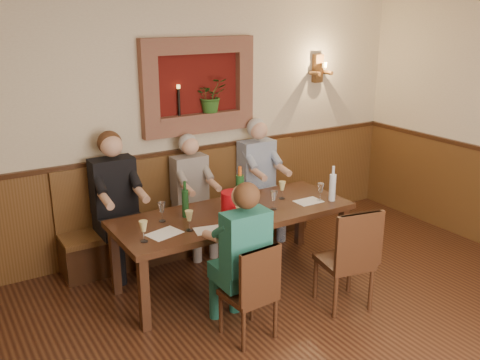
# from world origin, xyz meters

# --- Properties ---
(room_shell) EXTENTS (6.04, 6.04, 2.82)m
(room_shell) POSITION_xyz_m (0.00, 0.00, 1.89)
(room_shell) COLOR beige
(room_shell) RESTS_ON ground
(wainscoting) EXTENTS (6.02, 6.02, 1.15)m
(wainscoting) POSITION_xyz_m (0.00, -0.00, 0.59)
(wainscoting) COLOR #553618
(wainscoting) RESTS_ON ground
(wall_niche) EXTENTS (1.36, 0.30, 1.06)m
(wall_niche) POSITION_xyz_m (0.24, 2.94, 1.81)
(wall_niche) COLOR #500F0B
(wall_niche) RESTS_ON ground
(wall_sconce) EXTENTS (0.25, 0.20, 0.35)m
(wall_sconce) POSITION_xyz_m (1.90, 2.93, 1.94)
(wall_sconce) COLOR #553618
(wall_sconce) RESTS_ON ground
(dining_table) EXTENTS (2.40, 0.90, 0.75)m
(dining_table) POSITION_xyz_m (0.00, 1.85, 0.68)
(dining_table) COLOR #361E10
(dining_table) RESTS_ON ground
(bench) EXTENTS (3.00, 0.45, 1.11)m
(bench) POSITION_xyz_m (0.00, 2.79, 0.33)
(bench) COLOR #381E0F
(bench) RESTS_ON ground
(chair_near_left) EXTENTS (0.41, 0.41, 0.87)m
(chair_near_left) POSITION_xyz_m (-0.41, 0.93, 0.25)
(chair_near_left) COLOR #361E10
(chair_near_left) RESTS_ON ground
(chair_near_right) EXTENTS (0.51, 0.51, 0.98)m
(chair_near_right) POSITION_xyz_m (0.62, 0.89, 0.29)
(chair_near_right) COLOR #361E10
(chair_near_right) RESTS_ON ground
(person_bench_left) EXTENTS (0.45, 0.55, 1.50)m
(person_bench_left) POSITION_xyz_m (-0.91, 2.69, 0.62)
(person_bench_left) COLOR black
(person_bench_left) RESTS_ON ground
(person_bench_mid) EXTENTS (0.39, 0.48, 1.36)m
(person_bench_mid) POSITION_xyz_m (-0.03, 2.69, 0.56)
(person_bench_mid) COLOR #635D5B
(person_bench_mid) RESTS_ON ground
(person_bench_right) EXTENTS (0.43, 0.53, 1.44)m
(person_bench_right) POSITION_xyz_m (0.87, 2.69, 0.60)
(person_bench_right) COLOR navy
(person_bench_right) RESTS_ON ground
(person_chair_front) EXTENTS (0.39, 0.48, 1.37)m
(person_chair_front) POSITION_xyz_m (-0.41, 1.07, 0.56)
(person_chair_front) COLOR #195559
(person_chair_front) RESTS_ON ground
(spittoon_bucket) EXTENTS (0.29, 0.29, 0.26)m
(spittoon_bucket) POSITION_xyz_m (-0.09, 1.73, 0.88)
(spittoon_bucket) COLOR #B30B13
(spittoon_bucket) RESTS_ON dining_table
(wine_bottle_green_a) EXTENTS (0.09, 0.09, 0.45)m
(wine_bottle_green_a) POSITION_xyz_m (0.08, 1.87, 0.94)
(wine_bottle_green_a) COLOR #19471E
(wine_bottle_green_a) RESTS_ON dining_table
(wine_bottle_green_b) EXTENTS (0.08, 0.08, 0.36)m
(wine_bottle_green_b) POSITION_xyz_m (-0.47, 1.98, 0.90)
(wine_bottle_green_b) COLOR #19471E
(wine_bottle_green_b) RESTS_ON dining_table
(water_bottle) EXTENTS (0.09, 0.09, 0.37)m
(water_bottle) POSITION_xyz_m (1.04, 1.60, 0.90)
(water_bottle) COLOR silver
(water_bottle) RESTS_ON dining_table
(tasting_sheet_a) EXTENTS (0.34, 0.28, 0.00)m
(tasting_sheet_a) POSITION_xyz_m (-0.81, 1.71, 0.75)
(tasting_sheet_a) COLOR white
(tasting_sheet_a) RESTS_ON dining_table
(tasting_sheet_b) EXTENTS (0.29, 0.22, 0.00)m
(tasting_sheet_b) POSITION_xyz_m (0.05, 1.80, 0.75)
(tasting_sheet_b) COLOR white
(tasting_sheet_b) RESTS_ON dining_table
(tasting_sheet_c) EXTENTS (0.28, 0.20, 0.00)m
(tasting_sheet_c) POSITION_xyz_m (0.82, 1.70, 0.75)
(tasting_sheet_c) COLOR white
(tasting_sheet_c) RESTS_ON dining_table
(tasting_sheet_d) EXTENTS (0.30, 0.25, 0.00)m
(tasting_sheet_d) POSITION_xyz_m (-0.43, 1.57, 0.75)
(tasting_sheet_d) COLOR white
(tasting_sheet_d) RESTS_ON dining_table
(wine_glass_0) EXTENTS (0.08, 0.08, 0.19)m
(wine_glass_0) POSITION_xyz_m (-0.14, 1.52, 0.85)
(wine_glass_0) COLOR #CFC47B
(wine_glass_0) RESTS_ON dining_table
(wine_glass_1) EXTENTS (0.08, 0.08, 0.19)m
(wine_glass_1) POSITION_xyz_m (0.26, 1.92, 0.85)
(wine_glass_1) COLOR #CFC47B
(wine_glass_1) RESTS_ON dining_table
(wine_glass_2) EXTENTS (0.08, 0.08, 0.19)m
(wine_glass_2) POSITION_xyz_m (-0.04, 1.70, 0.85)
(wine_glass_2) COLOR #CFC47B
(wine_glass_2) RESTS_ON dining_table
(wine_glass_3) EXTENTS (0.08, 0.08, 0.19)m
(wine_glass_3) POSITION_xyz_m (0.38, 1.70, 0.85)
(wine_glass_3) COLOR white
(wine_glass_3) RESTS_ON dining_table
(wine_glass_4) EXTENTS (0.08, 0.08, 0.19)m
(wine_glass_4) POSITION_xyz_m (-0.59, 1.66, 0.85)
(wine_glass_4) COLOR #CFC47B
(wine_glass_4) RESTS_ON dining_table
(wine_glass_5) EXTENTS (0.08, 0.08, 0.19)m
(wine_glass_5) POSITION_xyz_m (-0.71, 1.99, 0.85)
(wine_glass_5) COLOR white
(wine_glass_5) RESTS_ON dining_table
(wine_glass_6) EXTENTS (0.08, 0.08, 0.19)m
(wine_glass_6) POSITION_xyz_m (0.63, 1.91, 0.85)
(wine_glass_6) COLOR #CFC47B
(wine_glass_6) RESTS_ON dining_table
(wine_glass_7) EXTENTS (0.08, 0.08, 0.19)m
(wine_glass_7) POSITION_xyz_m (-1.03, 1.64, 0.85)
(wine_glass_7) COLOR #CFC47B
(wine_glass_7) RESTS_ON dining_table
(wine_glass_8) EXTENTS (0.08, 0.08, 0.19)m
(wine_glass_8) POSITION_xyz_m (0.93, 1.66, 0.85)
(wine_glass_8) COLOR white
(wine_glass_8) RESTS_ON dining_table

